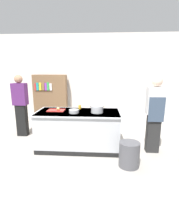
# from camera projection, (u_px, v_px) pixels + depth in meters

# --- Properties ---
(ground_plane) EXTENTS (10.00, 10.00, 0.00)m
(ground_plane) POSITION_uv_depth(u_px,v_px,m) (79.00, 147.00, 4.31)
(ground_plane) COLOR #9E9991
(back_wall) EXTENTS (6.40, 0.12, 3.00)m
(back_wall) POSITION_uv_depth(u_px,v_px,m) (86.00, 80.00, 6.00)
(back_wall) COLOR silver
(back_wall) RESTS_ON ground_plane
(counter_island) EXTENTS (1.98, 0.98, 0.90)m
(counter_island) POSITION_uv_depth(u_px,v_px,m) (79.00, 129.00, 4.21)
(counter_island) COLOR #B7BABF
(counter_island) RESTS_ON ground_plane
(cutting_board) EXTENTS (0.40, 0.28, 0.02)m
(cutting_board) POSITION_uv_depth(u_px,v_px,m) (56.00, 110.00, 4.20)
(cutting_board) COLOR red
(cutting_board) RESTS_ON counter_island
(onion) EXTENTS (0.08, 0.08, 0.08)m
(onion) POSITION_uv_depth(u_px,v_px,m) (58.00, 109.00, 4.14)
(onion) COLOR tan
(onion) RESTS_ON cutting_board
(stock_pot) EXTENTS (0.34, 0.27, 0.16)m
(stock_pot) POSITION_uv_depth(u_px,v_px,m) (97.00, 109.00, 4.00)
(stock_pot) COLOR #B7BABF
(stock_pot) RESTS_ON counter_island
(mixing_bowl) EXTENTS (0.22, 0.22, 0.08)m
(mixing_bowl) POSITION_uv_depth(u_px,v_px,m) (74.00, 111.00, 3.97)
(mixing_bowl) COLOR #B7BABF
(mixing_bowl) RESTS_ON counter_island
(juice_cup) EXTENTS (0.07, 0.07, 0.10)m
(juice_cup) POSITION_uv_depth(u_px,v_px,m) (80.00, 107.00, 4.38)
(juice_cup) COLOR yellow
(juice_cup) RESTS_ON counter_island
(trash_bin) EXTENTS (0.40, 0.40, 0.50)m
(trash_bin) POSITION_uv_depth(u_px,v_px,m) (129.00, 154.00, 3.42)
(trash_bin) COLOR #4C4C51
(trash_bin) RESTS_ON ground_plane
(person_chef) EXTENTS (0.38, 0.25, 1.72)m
(person_chef) POSITION_uv_depth(u_px,v_px,m) (155.00, 113.00, 3.90)
(person_chef) COLOR #252525
(person_chef) RESTS_ON ground_plane
(person_guest) EXTENTS (0.38, 0.24, 1.72)m
(person_guest) POSITION_uv_depth(u_px,v_px,m) (21.00, 104.00, 4.92)
(person_guest) COLOR black
(person_guest) RESTS_ON ground_plane
(bookshelf) EXTENTS (1.10, 0.31, 1.70)m
(bookshelf) POSITION_uv_depth(u_px,v_px,m) (51.00, 100.00, 5.94)
(bookshelf) COLOR brown
(bookshelf) RESTS_ON ground_plane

